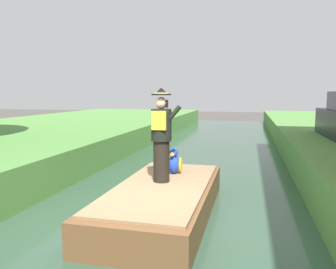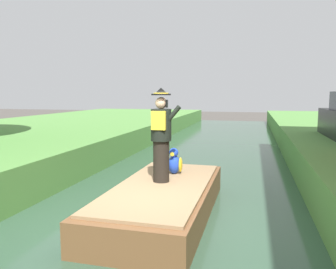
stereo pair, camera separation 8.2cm
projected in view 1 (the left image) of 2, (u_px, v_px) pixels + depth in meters
name	position (u px, v px, depth m)	size (l,w,h in m)	color
ground_plane	(154.00, 232.00, 5.95)	(80.00, 80.00, 0.00)	#4C4742
canal_water	(154.00, 229.00, 5.95)	(5.59, 48.00, 0.10)	#33513D
boat	(163.00, 200.00, 6.48)	(1.83, 4.21, 0.61)	brown
person_pirate	(161.00, 135.00, 6.54)	(0.61, 0.42, 1.85)	black
parrot_plush	(174.00, 162.00, 7.29)	(0.36, 0.34, 0.57)	blue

